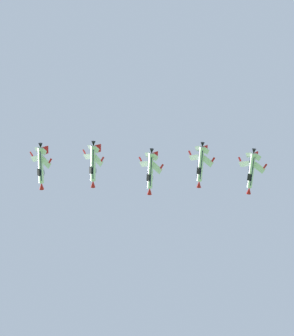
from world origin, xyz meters
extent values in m
cylinder|color=white|center=(-61.99, 11.56, 154.76)|extent=(9.54, 9.83, 1.70)
cube|color=#191E4C|center=(-62.21, 11.36, 154.40)|extent=(7.97, 8.22, 1.23)
cone|color=red|center=(-66.94, 16.72, 154.76)|extent=(2.79, 2.81, 1.56)
cone|color=black|center=(-57.32, 6.69, 154.76)|extent=(2.09, 2.10, 1.36)
ellipsoid|color=#192333|center=(-63.53, 13.75, 155.25)|extent=(3.33, 3.38, 1.55)
cube|color=black|center=(-63.86, 12.77, 154.14)|extent=(2.52, 2.54, 1.35)
cube|color=white|center=(-62.30, 8.89, 156.35)|extent=(3.76, 2.75, 2.82)
cube|color=red|center=(-62.69, 6.96, 157.69)|extent=(1.00, 1.70, 0.54)
cube|color=white|center=(-59.39, 11.68, 153.04)|extent=(2.86, 3.80, 2.82)
cube|color=red|center=(-57.44, 12.00, 151.71)|extent=(1.70, 1.05, 0.54)
cube|color=white|center=(-59.31, 7.07, 155.73)|extent=(2.30, 2.25, 1.52)
cube|color=white|center=(-57.61, 8.70, 153.79)|extent=(2.29, 2.34, 1.52)
cube|color=red|center=(-57.84, 8.90, 156.16)|extent=(3.10, 3.13, 2.14)
cylinder|color=white|center=(-48.90, 22.35, 155.37)|extent=(9.54, 9.83, 1.70)
cube|color=#191E4C|center=(-49.14, 22.12, 155.04)|extent=(7.92, 8.17, 1.31)
cone|color=red|center=(-53.85, 27.51, 155.37)|extent=(2.79, 2.81, 1.56)
cone|color=black|center=(-44.23, 17.48, 155.37)|extent=(2.09, 2.10, 1.36)
ellipsoid|color=#192333|center=(-50.40, 24.57, 155.82)|extent=(3.34, 3.39, 1.56)
cube|color=black|center=(-50.81, 23.51, 154.81)|extent=(2.51, 2.54, 1.37)
cube|color=white|center=(-49.08, 19.80, 157.17)|extent=(3.49, 2.67, 3.13)
cube|color=red|center=(-49.37, 17.98, 158.67)|extent=(0.98, 1.69, 0.57)
cube|color=white|center=(-46.44, 22.34, 153.45)|extent=(2.77, 3.53, 3.13)
cube|color=red|center=(-44.60, 22.56, 151.96)|extent=(1.69, 1.03, 0.57)
cube|color=white|center=(-46.14, 17.93, 156.46)|extent=(2.17, 2.19, 1.68)
cube|color=white|center=(-44.60, 19.41, 154.29)|extent=(2.23, 2.21, 1.68)
cube|color=red|center=(-44.65, 19.78, 156.64)|extent=(3.24, 3.26, 1.97)
cylinder|color=white|center=(-36.41, 36.55, 155.17)|extent=(9.54, 9.83, 1.70)
cube|color=#191E4C|center=(-36.63, 36.33, 154.83)|extent=(7.94, 8.20, 1.27)
cone|color=red|center=(-41.36, 41.71, 155.17)|extent=(2.79, 2.81, 1.56)
cone|color=black|center=(-31.73, 31.68, 155.17)|extent=(2.09, 2.10, 1.36)
ellipsoid|color=#192333|center=(-37.92, 38.75, 155.64)|extent=(3.34, 3.38, 1.55)
cube|color=black|center=(-38.30, 37.73, 154.58)|extent=(2.52, 2.54, 1.36)
cube|color=white|center=(-36.65, 33.94, 156.87)|extent=(3.63, 2.71, 2.98)
cube|color=red|center=(-36.99, 32.06, 158.29)|extent=(0.99, 1.69, 0.56)
cube|color=white|center=(-33.87, 36.60, 153.35)|extent=(2.81, 3.66, 2.98)
cube|color=red|center=(-31.98, 36.87, 151.93)|extent=(1.70, 1.04, 0.56)
cube|color=white|center=(-33.69, 32.09, 156.20)|extent=(2.24, 2.22, 1.60)
cube|color=white|center=(-32.06, 33.65, 154.14)|extent=(2.26, 2.27, 1.60)
cube|color=red|center=(-32.20, 33.93, 156.51)|extent=(3.17, 3.19, 2.05)
cylinder|color=white|center=(-23.12, 46.86, 159.03)|extent=(9.54, 9.83, 1.70)
cube|color=#191E4C|center=(-23.34, 46.65, 158.67)|extent=(7.96, 8.21, 1.24)
cone|color=red|center=(-28.07, 52.02, 159.03)|extent=(2.79, 2.81, 1.56)
cone|color=black|center=(-18.45, 41.99, 159.03)|extent=(2.09, 2.10, 1.36)
ellipsoid|color=#192333|center=(-24.65, 49.05, 159.51)|extent=(3.33, 3.38, 1.55)
cube|color=black|center=(-25.00, 48.06, 158.41)|extent=(2.52, 2.54, 1.35)
cube|color=white|center=(-23.40, 44.21, 160.66)|extent=(3.71, 2.73, 2.88)
cube|color=red|center=(-23.78, 42.30, 162.02)|extent=(0.99, 1.69, 0.55)
cube|color=white|center=(-20.54, 46.96, 157.27)|extent=(2.84, 3.75, 2.88)
cube|color=red|center=(-18.62, 47.26, 155.90)|extent=(1.70, 1.05, 0.55)
cube|color=white|center=(-20.43, 42.38, 160.02)|extent=(2.28, 2.24, 1.55)
cube|color=white|center=(-18.75, 43.99, 158.03)|extent=(2.28, 2.32, 1.55)
cube|color=red|center=(-18.95, 44.21, 160.40)|extent=(3.13, 3.15, 2.11)
cylinder|color=white|center=(-11.64, 59.25, 157.58)|extent=(9.54, 9.83, 1.70)
cube|color=#191E4C|center=(-11.86, 59.04, 157.22)|extent=(7.97, 8.22, 1.23)
cone|color=red|center=(-16.60, 64.41, 157.58)|extent=(2.79, 2.81, 1.56)
cone|color=black|center=(-6.97, 54.38, 157.58)|extent=(2.09, 2.10, 1.36)
ellipsoid|color=#192333|center=(-13.18, 61.43, 158.07)|extent=(3.33, 3.38, 1.55)
cube|color=black|center=(-13.51, 60.45, 156.96)|extent=(2.52, 2.54, 1.35)
cube|color=white|center=(-11.95, 56.58, 159.18)|extent=(3.76, 2.75, 2.83)
cube|color=red|center=(-12.34, 54.65, 160.52)|extent=(1.00, 1.69, 0.54)
cube|color=white|center=(-9.04, 59.36, 155.85)|extent=(2.85, 3.79, 2.83)
cube|color=red|center=(-7.10, 59.68, 154.52)|extent=(1.70, 1.05, 0.54)
cube|color=white|center=(-8.96, 54.75, 158.55)|extent=(2.30, 2.25, 1.52)
cube|color=white|center=(-7.26, 56.38, 156.61)|extent=(2.29, 2.34, 1.52)
cube|color=red|center=(-7.49, 56.58, 158.98)|extent=(3.11, 3.13, 2.13)
camera|label=1|loc=(-0.42, -6.44, 1.62)|focal=53.41mm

